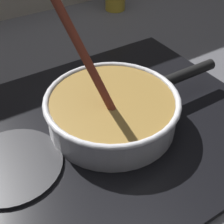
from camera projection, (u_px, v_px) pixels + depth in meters
name	position (u px, v px, depth m)	size (l,w,h in m)	color
hob_plate	(112.00, 126.00, 0.59)	(0.56, 0.48, 0.01)	black
burner_ring	(112.00, 122.00, 0.59)	(0.16, 0.16, 0.01)	#592D0C
spare_burner	(12.00, 165.00, 0.51)	(0.16, 0.16, 0.01)	#262628
cooking_pan	(113.00, 109.00, 0.57)	(0.37, 0.24, 0.26)	silver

